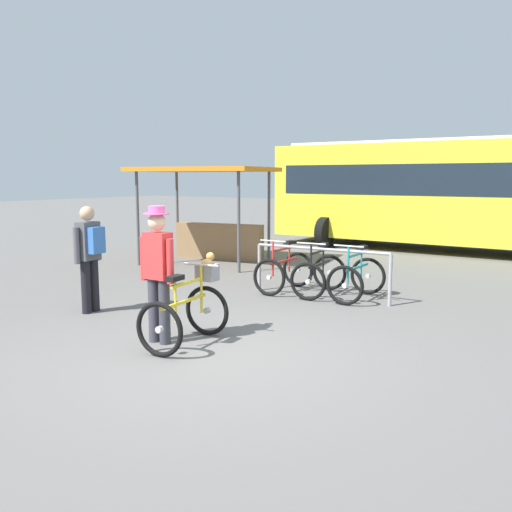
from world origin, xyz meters
The scene contains 10 objects.
ground_plane centered at (0.00, 0.00, 0.00)m, with size 80.00×80.00×0.00m, color #605E5B.
bike_rack_rail centered at (-0.38, 3.44, 0.64)m, with size 2.51×0.19×0.88m.
racked_bike_red centered at (-1.19, 3.57, 0.37)m, with size 0.66×1.12×0.98m.
racked_bike_black centered at (-0.49, 3.61, 0.37)m, with size 0.76×1.15×0.97m.
racked_bike_teal centered at (0.21, 3.65, 0.37)m, with size 0.68×1.10×0.97m.
featured_bicycle centered at (-0.53, 0.18, 0.49)m, with size 0.78×1.24×1.09m.
person_with_featured_bike centered at (-0.86, -0.03, 0.95)m, with size 0.53×0.32×1.72m.
pedestrian_with_backpack centered at (-2.84, 0.54, 0.94)m, with size 0.36×0.53×1.64m.
bus_distant centered at (-0.17, 10.87, 1.74)m, with size 10.00×3.41×3.08m.
market_stall centered at (-4.54, 5.67, 1.39)m, with size 3.49×2.86×2.30m.
Camera 1 is at (3.90, -4.95, 2.08)m, focal length 38.62 mm.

